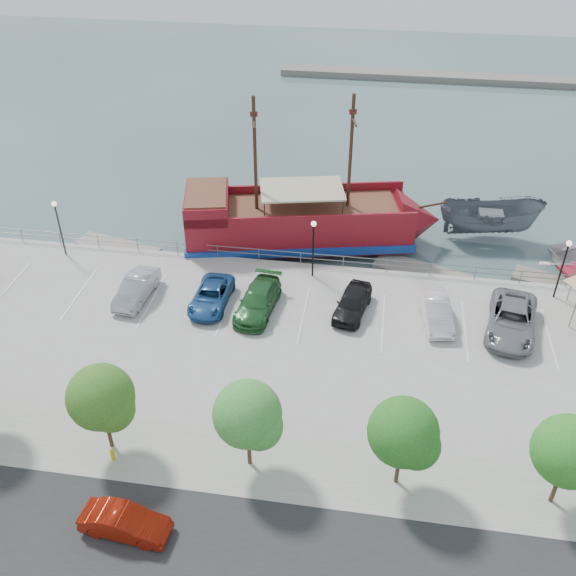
# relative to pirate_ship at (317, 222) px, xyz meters

# --- Properties ---
(ground) EXTENTS (160.00, 160.00, 0.00)m
(ground) POSITION_rel_pirate_ship_xyz_m (0.34, -12.07, -2.06)
(ground) COLOR #3A504C
(sidewalk) EXTENTS (100.00, 4.00, 0.05)m
(sidewalk) POSITION_rel_pirate_ship_xyz_m (0.34, -22.07, -1.04)
(sidewalk) COLOR gray
(sidewalk) RESTS_ON land_slab
(seawall_railing) EXTENTS (50.00, 0.06, 1.00)m
(seawall_railing) POSITION_rel_pirate_ship_xyz_m (0.34, -4.27, -0.53)
(seawall_railing) COLOR slate
(seawall_railing) RESTS_ON land_slab
(far_shore) EXTENTS (40.00, 3.00, 0.80)m
(far_shore) POSITION_rel_pirate_ship_xyz_m (10.34, 42.93, -1.66)
(far_shore) COLOR slate
(far_shore) RESTS_ON ground
(pirate_ship) EXTENTS (19.84, 9.25, 12.29)m
(pirate_ship) POSITION_rel_pirate_ship_xyz_m (0.00, 0.00, 0.00)
(pirate_ship) COLOR maroon
(pirate_ship) RESTS_ON ground
(patrol_boat) EXTENTS (8.15, 3.67, 3.06)m
(patrol_boat) POSITION_rel_pirate_ship_xyz_m (13.03, 3.23, -0.53)
(patrol_boat) COLOR #535A62
(patrol_boat) RESTS_ON ground
(dock_west) EXTENTS (6.88, 3.41, 0.38)m
(dock_west) POSITION_rel_pirate_ship_xyz_m (-14.89, -2.87, -1.87)
(dock_west) COLOR gray
(dock_west) RESTS_ON ground
(dock_mid) EXTENTS (7.72, 4.59, 0.43)m
(dock_mid) POSITION_rel_pirate_ship_xyz_m (8.21, -2.87, -1.85)
(dock_mid) COLOR gray
(dock_mid) RESTS_ON ground
(dock_east) EXTENTS (6.79, 4.05, 0.37)m
(dock_east) POSITION_rel_pirate_ship_xyz_m (17.54, -2.87, -1.87)
(dock_east) COLOR gray
(dock_east) RESTS_ON ground
(street_sedan) EXTENTS (4.04, 1.71, 1.30)m
(street_sedan) POSITION_rel_pirate_ship_xyz_m (-5.21, -26.54, -0.41)
(street_sedan) COLOR maroon
(street_sedan) RESTS_ON street
(fire_hydrant) EXTENTS (0.24, 0.24, 0.69)m
(fire_hydrant) POSITION_rel_pirate_ship_xyz_m (-7.26, -22.87, -0.68)
(fire_hydrant) COLOR gold
(fire_hydrant) RESTS_ON sidewalk
(lamp_post_left) EXTENTS (0.36, 0.36, 4.28)m
(lamp_post_left) POSITION_rel_pirate_ship_xyz_m (-17.66, -5.57, 1.88)
(lamp_post_left) COLOR black
(lamp_post_left) RESTS_ON land_slab
(lamp_post_mid) EXTENTS (0.36, 0.36, 4.28)m
(lamp_post_mid) POSITION_rel_pirate_ship_xyz_m (0.34, -5.57, 1.88)
(lamp_post_mid) COLOR black
(lamp_post_mid) RESTS_ON land_slab
(lamp_post_right) EXTENTS (0.36, 0.36, 4.28)m
(lamp_post_right) POSITION_rel_pirate_ship_xyz_m (16.34, -5.57, 1.88)
(lamp_post_right) COLOR black
(lamp_post_right) RESTS_ON land_slab
(tree_c) EXTENTS (3.30, 3.20, 5.00)m
(tree_c) POSITION_rel_pirate_ship_xyz_m (-7.51, -22.14, 2.24)
(tree_c) COLOR #473321
(tree_c) RESTS_ON sidewalk
(tree_d) EXTENTS (3.30, 3.20, 5.00)m
(tree_d) POSITION_rel_pirate_ship_xyz_m (-0.51, -22.14, 2.24)
(tree_d) COLOR #473321
(tree_d) RESTS_ON sidewalk
(tree_e) EXTENTS (3.30, 3.20, 5.00)m
(tree_e) POSITION_rel_pirate_ship_xyz_m (6.49, -22.14, 2.24)
(tree_e) COLOR #473321
(tree_e) RESTS_ON sidewalk
(tree_f) EXTENTS (3.30, 3.20, 5.00)m
(tree_f) POSITION_rel_pirate_ship_xyz_m (13.49, -22.14, 2.24)
(tree_f) COLOR #473321
(tree_f) RESTS_ON sidewalk
(parked_car_b) EXTENTS (1.95, 4.65, 1.49)m
(parked_car_b) POSITION_rel_pirate_ship_xyz_m (-10.68, -9.90, -0.31)
(parked_car_b) COLOR #999CA2
(parked_car_b) RESTS_ON land_slab
(parked_car_c) EXTENTS (2.30, 4.80, 1.32)m
(parked_car_c) POSITION_rel_pirate_ship_xyz_m (-5.68, -9.85, -0.40)
(parked_car_c) COLOR #204E87
(parked_car_c) RESTS_ON land_slab
(parked_car_d) EXTENTS (2.64, 5.40, 1.51)m
(parked_car_d) POSITION_rel_pirate_ship_xyz_m (-2.59, -10.01, -0.30)
(parked_car_d) COLOR #255E2A
(parked_car_d) RESTS_ON land_slab
(parked_car_e) EXTENTS (2.61, 4.68, 1.50)m
(parked_car_e) POSITION_rel_pirate_ship_xyz_m (3.34, -9.28, -0.31)
(parked_car_e) COLOR black
(parked_car_e) RESTS_ON land_slab
(parked_car_f) EXTENTS (2.19, 4.65, 1.47)m
(parked_car_f) POSITION_rel_pirate_ship_xyz_m (8.53, -9.37, -0.32)
(parked_car_f) COLOR silver
(parked_car_f) RESTS_ON land_slab
(parked_car_g) EXTENTS (3.86, 6.42, 1.67)m
(parked_car_g) POSITION_rel_pirate_ship_xyz_m (13.01, -9.67, -0.22)
(parked_car_g) COLOR gray
(parked_car_g) RESTS_ON land_slab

